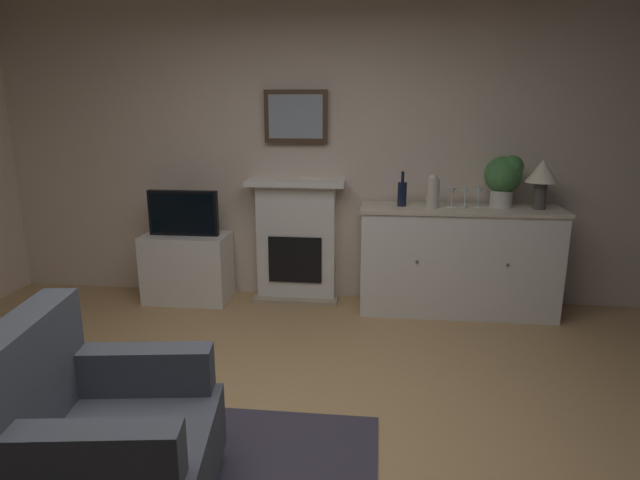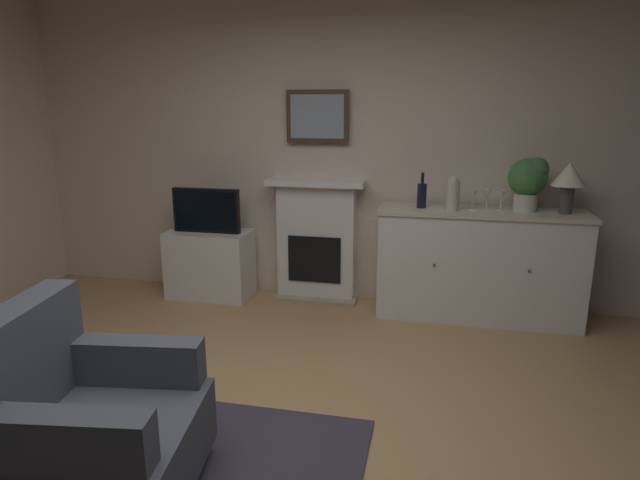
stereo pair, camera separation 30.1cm
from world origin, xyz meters
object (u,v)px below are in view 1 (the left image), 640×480
framed_picture (296,117)px  sideboard_cabinet (458,260)px  fireplace_unit (296,240)px  wine_glass_left (452,193)px  wine_glass_center (465,192)px  vase_decorative (433,191)px  wine_glass_right (479,193)px  potted_plant_small (504,176)px  tv_cabinet (188,267)px  table_lamp (542,175)px  tv_set (183,213)px  wine_bottle (402,193)px  armchair (100,439)px

framed_picture → sideboard_cabinet: framed_picture is taller
fireplace_unit → wine_glass_left: (1.33, -0.17, 0.49)m
wine_glass_center → vase_decorative: 0.28m
wine_glass_right → potted_plant_small: size_ratio=0.38×
framed_picture → tv_cabinet: framed_picture is taller
table_lamp → tv_set: (-3.00, -0.01, -0.38)m
fireplace_unit → potted_plant_small: 1.86m
table_lamp → wine_bottle: size_ratio=1.38×
sideboard_cabinet → wine_glass_left: bearing=177.1°
sideboard_cabinet → wine_glass_center: wine_glass_center is taller
wine_glass_center → vase_decorative: vase_decorative is taller
wine_bottle → armchair: bearing=-117.0°
wine_bottle → potted_plant_small: potted_plant_small is taller
armchair → tv_cabinet: bearing=102.3°
sideboard_cabinet → tv_set: bearing=-179.8°
wine_glass_right → vase_decorative: size_ratio=0.59×
wine_glass_left → tv_cabinet: (-2.31, 0.01, -0.73)m
fireplace_unit → vase_decorative: size_ratio=3.91×
fireplace_unit → framed_picture: bearing=90.0°
sideboard_cabinet → framed_picture: bearing=171.0°
fireplace_unit → tv_set: (-0.97, -0.19, 0.27)m
table_lamp → fireplace_unit: bearing=175.0°
fireplace_unit → wine_glass_left: fireplace_unit is taller
wine_glass_right → tv_set: wine_glass_right is taller
wine_glass_left → wine_glass_center: same height
wine_glass_right → armchair: (-1.96, -2.63, -0.66)m
fireplace_unit → wine_glass_right: size_ratio=6.67×
wine_glass_left → wine_glass_right: 0.22m
sideboard_cabinet → tv_set: tv_set is taller
wine_glass_left → vase_decorative: size_ratio=0.59×
wine_glass_center → potted_plant_small: potted_plant_small is taller
wine_glass_right → table_lamp: bearing=-3.2°
framed_picture → table_lamp: framed_picture is taller
wine_bottle → wine_glass_left: size_ratio=1.76×
wine_glass_right → framed_picture: bearing=172.8°
wine_glass_left → fireplace_unit: bearing=172.6°
wine_glass_center → table_lamp: bearing=-2.5°
fireplace_unit → wine_bottle: wine_bottle is taller
wine_glass_left → potted_plant_small: (0.42, 0.04, 0.13)m
tv_cabinet → armchair: bearing=-77.7°
sideboard_cabinet → vase_decorative: 0.65m
wine_glass_left → potted_plant_small: size_ratio=0.38×
framed_picture → wine_glass_right: framed_picture is taller
vase_decorative → potted_plant_small: 0.60m
wine_glass_center → wine_glass_right: 0.11m
framed_picture → wine_glass_right: (1.55, -0.20, -0.60)m
wine_glass_right → armchair: bearing=-126.7°
fireplace_unit → wine_glass_center: fireplace_unit is taller
potted_plant_small → armchair: potted_plant_small is taller
wine_bottle → vase_decorative: (0.24, -0.06, 0.03)m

